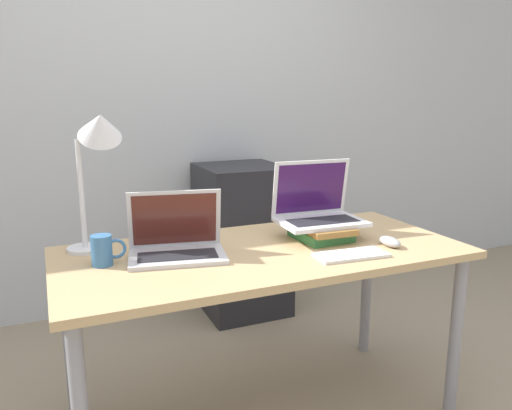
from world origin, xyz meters
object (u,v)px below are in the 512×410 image
laptop_left (177,244)px  laptop_on_books (318,210)px  wireless_keyboard (351,255)px  mini_fridge (242,239)px  book_stack (322,232)px  mug (103,250)px  mouse (390,242)px  desk_lamp (98,142)px

laptop_left → laptop_on_books: (0.62, 0.03, 0.07)m
wireless_keyboard → mini_fridge: (0.07, 1.28, -0.29)m
laptop_left → mini_fridge: size_ratio=0.42×
book_stack → mug: bearing=178.4°
mouse → desk_lamp: bearing=159.8°
mug → desk_lamp: (0.02, 0.17, 0.37)m
mouse → mug: size_ratio=0.94×
laptop_on_books → wireless_keyboard: laptop_on_books is taller
book_stack → wireless_keyboard: book_stack is taller
laptop_left → wireless_keyboard: bearing=-23.9°
wireless_keyboard → mouse: (0.22, 0.05, 0.01)m
wireless_keyboard → desk_lamp: (-0.84, 0.44, 0.41)m
book_stack → mini_fridge: bearing=87.1°
laptop_left → laptop_on_books: size_ratio=1.07×
laptop_on_books → mug: 0.89m
laptop_on_books → mug: size_ratio=2.97×
laptop_left → mini_fridge: laptop_left is taller
mini_fridge → laptop_on_books: bearing=-92.8°
laptop_on_books → desk_lamp: (-0.86, 0.15, 0.31)m
laptop_left → desk_lamp: size_ratio=0.69×
laptop_left → mini_fridge: 1.26m
mini_fridge → desk_lamp: bearing=-137.0°
book_stack → mini_fridge: (0.05, 1.04, -0.31)m
book_stack → laptop_on_books: 0.10m
book_stack → mouse: 0.28m
wireless_keyboard → desk_lamp: size_ratio=0.49×
mouse → mini_fridge: bearing=96.7°
laptop_on_books → mini_fridge: bearing=87.2°
laptop_left → mug: laptop_left is taller
laptop_left → laptop_on_books: bearing=2.5°
book_stack → mouse: bearing=-44.4°
laptop_on_books → desk_lamp: desk_lamp is taller
wireless_keyboard → mug: 0.90m
wireless_keyboard → mouse: size_ratio=2.45×
desk_lamp → mug: bearing=-97.9°
laptop_on_books → mini_fridge: laptop_on_books is taller
laptop_on_books → wireless_keyboard: (-0.02, -0.29, -0.11)m
mug → desk_lamp: size_ratio=0.22×
laptop_on_books → mini_fridge: size_ratio=0.39×
wireless_keyboard → mouse: mouse is taller
laptop_on_books → mini_fridge: 1.07m
laptop_left → wireless_keyboard: 0.65m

